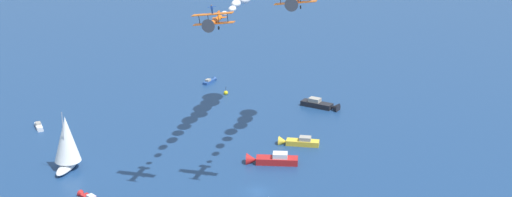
{
  "coord_description": "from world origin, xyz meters",
  "views": [
    {
      "loc": [
        -82.92,
        104.66,
        64.0
      ],
      "look_at": [
        -0.33,
        0.75,
        18.29
      ],
      "focal_mm": 56.22,
      "sensor_mm": 36.0,
      "label": 1
    }
  ],
  "objects_px": {
    "biplane_lead": "(295,0)",
    "marker_buoy": "(226,93)",
    "motorboat_outer_ring_a": "(297,142)",
    "motorboat_outer_ring_b": "(210,81)",
    "motorboat_outer_ring_d": "(270,160)",
    "motorboat_inshore": "(88,197)",
    "motorboat_offshore": "(322,105)",
    "motorboat_mid_cluster": "(39,127)",
    "sailboat_far_stbd": "(67,142)",
    "biplane_wingman": "(214,21)",
    "wingwalker_wingman": "(212,8)"
  },
  "relations": [
    {
      "from": "motorboat_outer_ring_d",
      "to": "wingwalker_wingman",
      "type": "xyz_separation_m",
      "value": [
        -0.98,
        17.56,
        33.77
      ]
    },
    {
      "from": "motorboat_offshore",
      "to": "motorboat_mid_cluster",
      "type": "distance_m",
      "value": 65.09
    },
    {
      "from": "motorboat_outer_ring_b",
      "to": "motorboat_outer_ring_d",
      "type": "height_order",
      "value": "motorboat_outer_ring_d"
    },
    {
      "from": "motorboat_offshore",
      "to": "marker_buoy",
      "type": "distance_m",
      "value": 25.25
    },
    {
      "from": "motorboat_inshore",
      "to": "motorboat_mid_cluster",
      "type": "relative_size",
      "value": 1.12
    },
    {
      "from": "motorboat_offshore",
      "to": "motorboat_outer_ring_b",
      "type": "bearing_deg",
      "value": 2.77
    },
    {
      "from": "sailboat_far_stbd",
      "to": "biplane_lead",
      "type": "height_order",
      "value": "biplane_lead"
    },
    {
      "from": "motorboat_inshore",
      "to": "marker_buoy",
      "type": "height_order",
      "value": "marker_buoy"
    },
    {
      "from": "biplane_lead",
      "to": "marker_buoy",
      "type": "bearing_deg",
      "value": -37.78
    },
    {
      "from": "motorboat_outer_ring_b",
      "to": "marker_buoy",
      "type": "bearing_deg",
      "value": 153.01
    },
    {
      "from": "biplane_lead",
      "to": "motorboat_outer_ring_d",
      "type": "bearing_deg",
      "value": -37.02
    },
    {
      "from": "motorboat_offshore",
      "to": "biplane_lead",
      "type": "bearing_deg",
      "value": 117.65
    },
    {
      "from": "motorboat_mid_cluster",
      "to": "biplane_lead",
      "type": "height_order",
      "value": "biplane_lead"
    },
    {
      "from": "wingwalker_wingman",
      "to": "motorboat_mid_cluster",
      "type": "bearing_deg",
      "value": -1.04
    },
    {
      "from": "motorboat_inshore",
      "to": "motorboat_outer_ring_d",
      "type": "height_order",
      "value": "motorboat_outer_ring_d"
    },
    {
      "from": "motorboat_outer_ring_b",
      "to": "biplane_wingman",
      "type": "xyz_separation_m",
      "value": [
        -45.5,
        49.47,
        32.05
      ]
    },
    {
      "from": "sailboat_far_stbd",
      "to": "biplane_lead",
      "type": "xyz_separation_m",
      "value": [
        -41.56,
        -17.27,
        30.55
      ]
    },
    {
      "from": "motorboat_mid_cluster",
      "to": "wingwalker_wingman",
      "type": "height_order",
      "value": "wingwalker_wingman"
    },
    {
      "from": "motorboat_outer_ring_b",
      "to": "biplane_lead",
      "type": "height_order",
      "value": "biplane_lead"
    },
    {
      "from": "wingwalker_wingman",
      "to": "sailboat_far_stbd",
      "type": "bearing_deg",
      "value": 16.2
    },
    {
      "from": "motorboat_outer_ring_d",
      "to": "motorboat_outer_ring_a",
      "type": "bearing_deg",
      "value": -82.69
    },
    {
      "from": "biplane_wingman",
      "to": "biplane_lead",
      "type": "bearing_deg",
      "value": -142.65
    },
    {
      "from": "biplane_wingman",
      "to": "wingwalker_wingman",
      "type": "height_order",
      "value": "wingwalker_wingman"
    },
    {
      "from": "motorboat_outer_ring_a",
      "to": "biplane_wingman",
      "type": "bearing_deg",
      "value": 95.33
    },
    {
      "from": "motorboat_outer_ring_d",
      "to": "marker_buoy",
      "type": "height_order",
      "value": "motorboat_outer_ring_d"
    },
    {
      "from": "marker_buoy",
      "to": "motorboat_outer_ring_d",
      "type": "bearing_deg",
      "value": 141.95
    },
    {
      "from": "sailboat_far_stbd",
      "to": "motorboat_outer_ring_b",
      "type": "distance_m",
      "value": 60.5
    },
    {
      "from": "sailboat_far_stbd",
      "to": "wingwalker_wingman",
      "type": "xyz_separation_m",
      "value": [
        -30.43,
        -8.84,
        29.06
      ]
    },
    {
      "from": "marker_buoy",
      "to": "biplane_lead",
      "type": "distance_m",
      "value": 69.15
    },
    {
      "from": "motorboat_outer_ring_d",
      "to": "biplane_wingman",
      "type": "height_order",
      "value": "biplane_wingman"
    },
    {
      "from": "marker_buoy",
      "to": "motorboat_mid_cluster",
      "type": "bearing_deg",
      "value": 68.83
    },
    {
      "from": "biplane_wingman",
      "to": "wingwalker_wingman",
      "type": "xyz_separation_m",
      "value": [
        0.25,
        0.12,
        2.13
      ]
    },
    {
      "from": "motorboat_outer_ring_b",
      "to": "motorboat_mid_cluster",
      "type": "bearing_deg",
      "value": 81.36
    },
    {
      "from": "motorboat_offshore",
      "to": "motorboat_mid_cluster",
      "type": "xyz_separation_m",
      "value": [
        41.34,
        50.28,
        -0.35
      ]
    },
    {
      "from": "sailboat_far_stbd",
      "to": "motorboat_inshore",
      "type": "bearing_deg",
      "value": 153.82
    },
    {
      "from": "sailboat_far_stbd",
      "to": "biplane_wingman",
      "type": "distance_m",
      "value": 41.79
    },
    {
      "from": "motorboat_outer_ring_d",
      "to": "motorboat_inshore",
      "type": "bearing_deg",
      "value": 64.7
    },
    {
      "from": "motorboat_outer_ring_a",
      "to": "marker_buoy",
      "type": "distance_m",
      "value": 36.86
    },
    {
      "from": "sailboat_far_stbd",
      "to": "marker_buoy",
      "type": "distance_m",
      "value": 54.06
    },
    {
      "from": "motorboat_inshore",
      "to": "motorboat_mid_cluster",
      "type": "bearing_deg",
      "value": -24.73
    },
    {
      "from": "biplane_lead",
      "to": "wingwalker_wingman",
      "type": "bearing_deg",
      "value": 37.13
    },
    {
      "from": "biplane_lead",
      "to": "biplane_wingman",
      "type": "distance_m",
      "value": 14.16
    },
    {
      "from": "motorboat_mid_cluster",
      "to": "motorboat_outer_ring_a",
      "type": "relative_size",
      "value": 0.59
    },
    {
      "from": "motorboat_outer_ring_b",
      "to": "wingwalker_wingman",
      "type": "distance_m",
      "value": 75.33
    },
    {
      "from": "sailboat_far_stbd",
      "to": "biplane_lead",
      "type": "distance_m",
      "value": 54.39
    },
    {
      "from": "motorboat_offshore",
      "to": "motorboat_outer_ring_d",
      "type": "height_order",
      "value": "motorboat_outer_ring_d"
    },
    {
      "from": "motorboat_mid_cluster",
      "to": "motorboat_outer_ring_a",
      "type": "bearing_deg",
      "value": -150.96
    },
    {
      "from": "biplane_wingman",
      "to": "motorboat_mid_cluster",
      "type": "bearing_deg",
      "value": -0.9
    },
    {
      "from": "biplane_lead",
      "to": "wingwalker_wingman",
      "type": "relative_size",
      "value": 4.74
    },
    {
      "from": "sailboat_far_stbd",
      "to": "wingwalker_wingman",
      "type": "relative_size",
      "value": 7.88
    }
  ]
}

